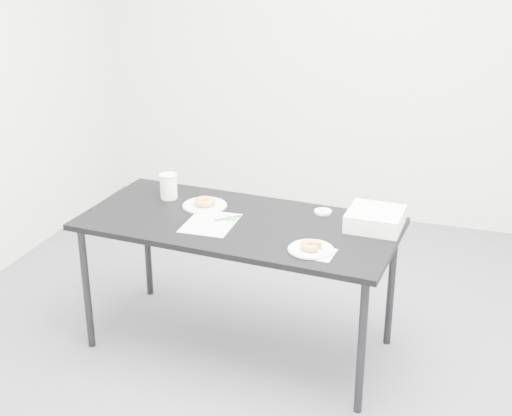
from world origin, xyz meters
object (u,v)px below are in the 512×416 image
(plate_near, at_px, (311,249))
(donut_far, at_px, (205,202))
(pen, at_px, (228,218))
(scorecard, at_px, (210,223))
(donut_near, at_px, (311,246))
(table, at_px, (239,231))
(bakery_box, at_px, (375,219))
(plate_far, at_px, (205,205))
(coffee_cup, at_px, (169,186))

(plate_near, xyz_separation_m, donut_far, (-0.68, 0.36, 0.02))
(plate_near, bearing_deg, pen, 155.56)
(scorecard, height_order, donut_near, donut_near)
(table, xyz_separation_m, donut_near, (0.44, -0.22, 0.08))
(pen, bearing_deg, donut_near, -68.92)
(donut_far, xyz_separation_m, bakery_box, (0.92, 0.01, 0.02))
(bakery_box, bearing_deg, donut_near, -120.89)
(plate_far, height_order, bakery_box, bakery_box)
(table, relative_size, plate_far, 6.95)
(plate_near, height_order, bakery_box, bakery_box)
(table, bearing_deg, plate_far, 154.07)
(plate_near, xyz_separation_m, plate_far, (-0.68, 0.36, -0.00))
(bakery_box, bearing_deg, scorecard, -162.94)
(donut_near, height_order, coffee_cup, coffee_cup)
(donut_far, bearing_deg, plate_far, 0.00)
(plate_near, height_order, coffee_cup, coffee_cup)
(donut_near, bearing_deg, bakery_box, 57.10)
(plate_near, distance_m, coffee_cup, 1.00)
(bakery_box, bearing_deg, pen, -167.26)
(scorecard, height_order, pen, pen)
(plate_near, relative_size, donut_far, 1.92)
(donut_far, bearing_deg, scorecard, -60.96)
(donut_near, distance_m, coffee_cup, 1.00)
(table, xyz_separation_m, pen, (-0.06, 0.01, 0.06))
(scorecard, bearing_deg, pen, 47.87)
(table, relative_size, plate_near, 7.70)
(donut_far, distance_m, coffee_cup, 0.24)
(scorecard, relative_size, donut_far, 2.76)
(table, relative_size, pen, 11.54)
(table, distance_m, plate_far, 0.29)
(plate_near, distance_m, donut_far, 0.77)
(table, bearing_deg, bakery_box, 15.93)
(donut_far, bearing_deg, plate_near, -27.89)
(scorecard, height_order, coffee_cup, coffee_cup)
(coffee_cup, bearing_deg, pen, -23.61)
(plate_near, height_order, plate_far, plate_near)
(plate_far, height_order, donut_far, donut_far)
(table, relative_size, donut_near, 16.39)
(donut_near, bearing_deg, pen, 155.56)
(donut_far, xyz_separation_m, coffee_cup, (-0.23, 0.05, 0.05))
(donut_far, bearing_deg, table, -29.71)
(donut_near, distance_m, bakery_box, 0.44)
(table, distance_m, plate_near, 0.49)
(bakery_box, bearing_deg, donut_far, -177.61)
(scorecard, relative_size, donut_near, 3.06)
(donut_near, bearing_deg, table, 153.15)
(coffee_cup, bearing_deg, donut_near, -24.07)
(donut_near, xyz_separation_m, plate_far, (-0.68, 0.36, -0.02))
(donut_near, bearing_deg, plate_near, 0.00)
(scorecard, relative_size, plate_far, 1.30)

